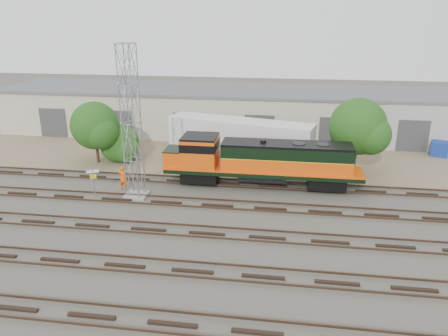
# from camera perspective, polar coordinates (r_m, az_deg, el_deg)

# --- Properties ---
(ground) EXTENTS (140.00, 140.00, 0.00)m
(ground) POSITION_cam_1_polar(r_m,az_deg,el_deg) (31.88, -1.29, -6.12)
(ground) COLOR #47423A
(ground) RESTS_ON ground
(dirt_strip) EXTENTS (80.00, 16.00, 0.02)m
(dirt_strip) POSITION_cam_1_polar(r_m,az_deg,el_deg) (45.71, 1.80, 2.04)
(dirt_strip) COLOR #726047
(dirt_strip) RESTS_ON ground
(tracks) EXTENTS (80.00, 20.40, 0.28)m
(tracks) POSITION_cam_1_polar(r_m,az_deg,el_deg) (29.22, -2.26, -8.52)
(tracks) COLOR black
(tracks) RESTS_ON ground
(warehouse) EXTENTS (58.40, 10.40, 5.30)m
(warehouse) POSITION_cam_1_polar(r_m,az_deg,el_deg) (52.69, 2.88, 7.39)
(warehouse) COLOR beige
(warehouse) RESTS_ON ground
(locomotive) EXTENTS (16.37, 2.87, 3.93)m
(locomotive) POSITION_cam_1_polar(r_m,az_deg,el_deg) (36.26, 4.61, 0.96)
(locomotive) COLOR black
(locomotive) RESTS_ON tracks
(signal_tower) EXTENTS (1.74, 1.74, 11.79)m
(signal_tower) POSITION_cam_1_polar(r_m,az_deg,el_deg) (33.83, -11.99, 5.35)
(signal_tower) COLOR gray
(signal_tower) RESTS_ON ground
(sign_post) EXTENTS (0.89, 0.44, 2.35)m
(sign_post) POSITION_cam_1_polar(r_m,az_deg,el_deg) (35.65, -16.71, -1.25)
(sign_post) COLOR gray
(sign_post) RESTS_ON ground
(worker) EXTENTS (0.79, 0.57, 2.00)m
(worker) POSITION_cam_1_polar(r_m,az_deg,el_deg) (36.91, -13.05, -1.26)
(worker) COLOR #F25A0D
(worker) RESTS_ON ground
(semi_trailer) EXTENTS (14.20, 6.23, 4.29)m
(semi_trailer) POSITION_cam_1_polar(r_m,az_deg,el_deg) (41.61, 2.51, 4.10)
(semi_trailer) COLOR silver
(semi_trailer) RESTS_ON ground
(dumpster_blue) EXTENTS (1.97, 1.91, 1.50)m
(dumpster_blue) POSITION_cam_1_polar(r_m,az_deg,el_deg) (49.59, 26.33, 2.27)
(dumpster_blue) COLOR navy
(dumpster_blue) RESTS_ON ground
(tree_west) EXTENTS (4.79, 4.57, 5.97)m
(tree_west) POSITION_cam_1_polar(r_m,az_deg,el_deg) (43.30, -16.33, 5.13)
(tree_west) COLOR #382619
(tree_west) RESTS_ON ground
(tree_mid) EXTENTS (4.07, 3.88, 3.88)m
(tree_mid) POSITION_cam_1_polar(r_m,az_deg,el_deg) (43.97, -13.29, 2.97)
(tree_mid) COLOR #382619
(tree_mid) RESTS_ON ground
(tree_east) EXTENTS (5.31, 5.06, 6.83)m
(tree_east) POSITION_cam_1_polar(r_m,az_deg,el_deg) (40.53, 17.47, 4.92)
(tree_east) COLOR #382619
(tree_east) RESTS_ON ground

